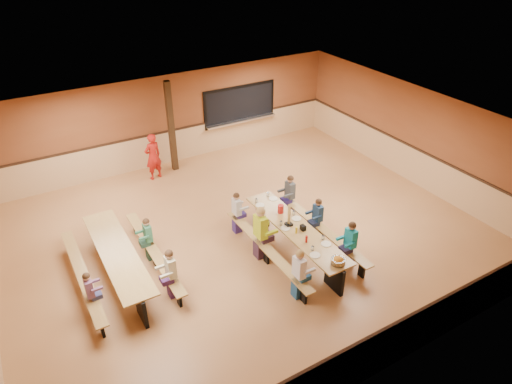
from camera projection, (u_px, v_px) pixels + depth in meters
ground at (245, 234)px, 12.11m from camera, size 12.00×12.00×0.00m
room_envelope at (244, 213)px, 11.75m from camera, size 12.04×10.04×3.02m
kitchen_pass_through at (240, 106)px, 16.13m from camera, size 2.78×0.28×1.38m
structural_post at (171, 127)px, 14.50m from camera, size 0.18×0.18×3.00m
cafeteria_table_main at (295, 235)px, 11.21m from camera, size 1.91×3.70×0.74m
cafeteria_table_second at (118, 259)px, 10.42m from camera, size 1.91×3.70×0.74m
seated_child_white_left at (299, 274)px, 9.83m from camera, size 0.39×0.32×1.25m
seated_adult_yellow at (261, 233)px, 10.98m from camera, size 0.46×0.38×1.41m
seated_child_grey_left at (237, 213)px, 11.93m from camera, size 0.35×0.29×1.17m
seated_child_teal_right at (350, 244)px, 10.74m from camera, size 0.38×0.31×1.22m
seated_child_navy_right at (317, 219)px, 11.69m from camera, size 0.35×0.29×1.17m
seated_child_char_right at (290, 196)px, 12.61m from camera, size 0.38×0.31×1.22m
seated_child_purple_sec at (91, 295)px, 9.38m from camera, size 0.32×0.26×1.11m
seated_child_green_sec at (149, 239)px, 10.97m from camera, size 0.34×0.28×1.15m
seated_child_tan_sec at (171, 274)px, 9.85m from camera, size 0.38×0.31×1.23m
standing_woman at (153, 156)px, 14.35m from camera, size 0.63×0.49×1.53m
punch_pitcher at (281, 209)px, 11.62m from camera, size 0.16×0.16×0.22m
chip_bowl at (338, 261)px, 9.91m from camera, size 0.32×0.32×0.15m
napkin_dispenser at (303, 228)px, 10.99m from camera, size 0.10×0.14×0.13m
condiment_mustard at (296, 230)px, 10.87m from camera, size 0.06×0.06×0.17m
condiment_ketchup at (306, 239)px, 10.57m from camera, size 0.06×0.06×0.17m
table_paddle at (289, 221)px, 11.12m from camera, size 0.16×0.16×0.56m
place_settings at (296, 226)px, 11.07m from camera, size 0.65×3.30×0.11m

